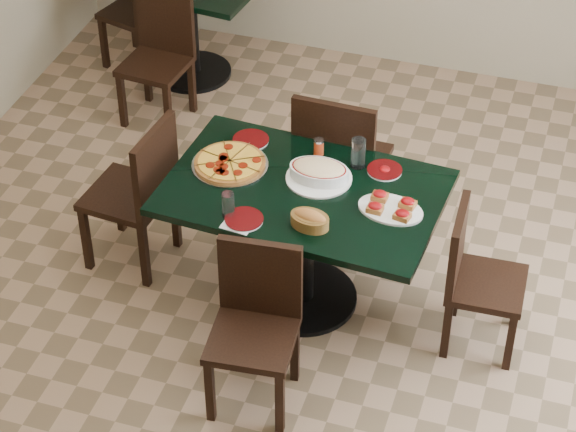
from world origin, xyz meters
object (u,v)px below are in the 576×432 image
(back_table, at_px, (189,7))
(back_chair_left, at_px, (143,7))
(chair_far, at_px, (339,159))
(chair_near, at_px, (256,317))
(pepperoni_pizza, at_px, (230,163))
(back_chair_near, at_px, (160,51))
(chair_right, at_px, (474,273))
(bread_basket, at_px, (310,219))
(chair_left, at_px, (140,188))
(lasagna_casserole, at_px, (319,172))
(bruschetta_platter, at_px, (391,207))
(main_table, at_px, (303,217))

(back_table, height_order, back_chair_left, back_chair_left)
(chair_far, bearing_deg, chair_near, 89.46)
(back_table, xyz_separation_m, pepperoni_pizza, (0.99, -1.89, 0.24))
(back_chair_near, xyz_separation_m, back_chair_left, (-0.33, 0.51, -0.00))
(chair_right, relative_size, bread_basket, 3.79)
(chair_left, bearing_deg, lasagna_casserole, 98.90)
(chair_right, xyz_separation_m, bruschetta_platter, (-0.44, -0.01, 0.33))
(lasagna_casserole, bearing_deg, chair_far, 92.07)
(back_chair_left, xyz_separation_m, bruschetta_platter, (2.19, -2.00, 0.30))
(back_chair_near, bearing_deg, bread_basket, -43.07)
(chair_near, distance_m, bruschetta_platter, 0.85)
(pepperoni_pizza, bearing_deg, chair_far, 47.55)
(back_table, relative_size, bruschetta_platter, 2.95)
(lasagna_casserole, height_order, bruschetta_platter, lasagna_casserole)
(back_table, bearing_deg, back_chair_near, -83.82)
(chair_near, xyz_separation_m, lasagna_casserole, (0.08, 0.77, 0.32))
(chair_far, distance_m, pepperoni_pizza, 0.70)
(back_chair_near, xyz_separation_m, pepperoni_pizza, (0.99, -1.39, 0.30))
(back_table, bearing_deg, chair_left, -69.61)
(chair_left, xyz_separation_m, back_chair_near, (-0.48, 1.41, -0.04))
(main_table, relative_size, back_chair_left, 1.70)
(chair_far, relative_size, pepperoni_pizza, 2.48)
(back_chair_left, relative_size, bruschetta_platter, 2.35)
(back_table, height_order, pepperoni_pizza, pepperoni_pizza)
(chair_right, bearing_deg, back_table, 46.95)
(back_table, bearing_deg, back_chair_left, -173.50)
(chair_near, height_order, bruschetta_platter, chair_near)
(lasagna_casserole, bearing_deg, back_chair_left, 133.62)
(chair_near, relative_size, back_chair_left, 1.01)
(bread_basket, bearing_deg, chair_right, 26.61)
(back_chair_left, xyz_separation_m, pepperoni_pizza, (1.32, -1.89, 0.30))
(chair_far, distance_m, lasagna_casserole, 0.52)
(pepperoni_pizza, distance_m, lasagna_casserole, 0.47)
(back_table, height_order, chair_right, chair_right)
(back_chair_near, xyz_separation_m, bread_basket, (1.52, -1.72, 0.32))
(back_chair_left, xyz_separation_m, bread_basket, (1.85, -2.23, 0.32))
(back_chair_near, distance_m, bruschetta_platter, 2.40)
(back_table, height_order, lasagna_casserole, lasagna_casserole)
(back_chair_left, bearing_deg, chair_right, 68.39)
(back_chair_near, bearing_deg, pepperoni_pizza, -48.91)
(back_table, relative_size, chair_far, 1.08)
(pepperoni_pizza, distance_m, bread_basket, 0.63)
(chair_right, bearing_deg, lasagna_casserole, 79.42)
(back_chair_left, distance_m, lasagna_casserole, 2.60)
(chair_near, bearing_deg, back_table, 112.23)
(back_chair_left, bearing_deg, chair_left, 38.39)
(chair_left, relative_size, bruschetta_platter, 2.52)
(lasagna_casserole, xyz_separation_m, bruschetta_platter, (0.40, -0.14, -0.02))
(main_table, relative_size, chair_far, 1.46)
(back_table, bearing_deg, chair_far, -37.91)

